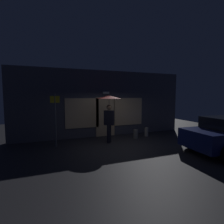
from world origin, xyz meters
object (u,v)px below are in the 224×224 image
at_px(person_with_umbrella, 109,107).
at_px(sidewalk_bollard, 136,134).
at_px(sidewalk_bollard_2, 146,132).
at_px(street_sign_post, 55,117).

distance_m(person_with_umbrella, sidewalk_bollard, 2.24).
relative_size(sidewalk_bollard, sidewalk_bollard_2, 0.96).
xyz_separation_m(person_with_umbrella, sidewalk_bollard_2, (2.44, 0.49, -1.50)).
xyz_separation_m(street_sign_post, sidewalk_bollard_2, (4.90, 0.32, -1.10)).
xyz_separation_m(person_with_umbrella, sidewalk_bollard, (1.63, 0.28, -1.51)).
bearing_deg(sidewalk_bollard_2, sidewalk_bollard, -165.18).
height_order(person_with_umbrella, street_sign_post, street_sign_post).
height_order(street_sign_post, sidewalk_bollard, street_sign_post).
bearing_deg(sidewalk_bollard, sidewalk_bollard_2, 14.82).
bearing_deg(sidewalk_bollard_2, street_sign_post, -176.27).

